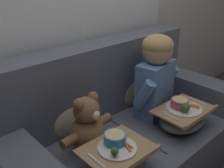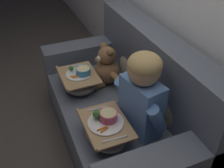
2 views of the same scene
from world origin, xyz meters
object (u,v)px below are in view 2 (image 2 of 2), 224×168
(throw_pillow_behind_child, at_px, (168,103))
(child_figure, at_px, (142,91))
(couch, at_px, (125,107))
(throw_pillow_behind_teddy, at_px, (130,62))
(lap_tray_child, at_px, (106,129))
(lap_tray_teddy, at_px, (79,81))
(teddy_bear, at_px, (107,67))

(throw_pillow_behind_child, height_order, child_figure, child_figure)
(couch, bearing_deg, throw_pillow_behind_teddy, 149.77)
(throw_pillow_behind_child, xyz_separation_m, throw_pillow_behind_teddy, (-0.64, 0.00, 0.00))
(lap_tray_child, relative_size, lap_tray_teddy, 1.07)
(child_figure, xyz_separation_m, lap_tray_child, (-0.00, -0.27, -0.26))
(child_figure, relative_size, lap_tray_teddy, 1.65)
(lap_tray_child, distance_m, lap_tray_teddy, 0.64)
(child_figure, bearing_deg, throw_pillow_behind_child, 90.05)
(throw_pillow_behind_teddy, height_order, lap_tray_teddy, throw_pillow_behind_teddy)
(teddy_bear, bearing_deg, child_figure, 0.36)
(teddy_bear, xyz_separation_m, lap_tray_teddy, (0.00, -0.26, -0.08))
(couch, xyz_separation_m, lap_tray_child, (0.32, -0.30, 0.15))
(throw_pillow_behind_child, bearing_deg, teddy_bear, -160.58)
(lap_tray_child, bearing_deg, teddy_bear, 157.86)
(child_figure, height_order, lap_tray_teddy, child_figure)
(throw_pillow_behind_child, relative_size, teddy_bear, 0.89)
(throw_pillow_behind_child, height_order, lap_tray_child, throw_pillow_behind_child)
(teddy_bear, bearing_deg, throw_pillow_behind_child, 19.42)
(teddy_bear, distance_m, lap_tray_child, 0.70)
(lap_tray_teddy, bearing_deg, child_figure, 22.32)
(couch, distance_m, lap_tray_teddy, 0.46)
(throw_pillow_behind_teddy, distance_m, teddy_bear, 0.23)
(throw_pillow_behind_child, relative_size, child_figure, 0.57)
(throw_pillow_behind_teddy, relative_size, lap_tray_child, 0.87)
(child_figure, xyz_separation_m, lap_tray_teddy, (-0.64, -0.26, -0.26))
(throw_pillow_behind_child, bearing_deg, couch, -149.77)
(child_figure, bearing_deg, teddy_bear, -179.64)
(child_figure, relative_size, lap_tray_child, 1.55)
(couch, bearing_deg, teddy_bear, -173.04)
(teddy_bear, height_order, lap_tray_child, teddy_bear)
(throw_pillow_behind_child, xyz_separation_m, teddy_bear, (-0.64, -0.23, -0.01))
(throw_pillow_behind_teddy, xyz_separation_m, lap_tray_teddy, (0.00, -0.49, -0.08))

